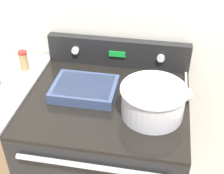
{
  "coord_description": "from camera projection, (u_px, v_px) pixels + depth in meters",
  "views": [
    {
      "loc": [
        0.24,
        -0.83,
        1.85
      ],
      "look_at": [
        0.02,
        0.36,
        0.98
      ],
      "focal_mm": 50.0,
      "sensor_mm": 36.0,
      "label": 1
    }
  ],
  "objects": [
    {
      "name": "mixing_bowl",
      "position": [
        153.0,
        100.0,
        1.37
      ],
      "size": [
        0.3,
        0.3,
        0.15
      ],
      "color": "silver",
      "rests_on": "stove_range"
    },
    {
      "name": "spice_jar_red_cap",
      "position": [
        24.0,
        60.0,
        1.67
      ],
      "size": [
        0.05,
        0.05,
        0.11
      ],
      "color": "tan",
      "rests_on": "side_counter"
    },
    {
      "name": "kitchen_wall",
      "position": [
        121.0,
        6.0,
        1.62
      ],
      "size": [
        8.0,
        0.05,
        2.5
      ],
      "color": "silver",
      "rests_on": "ground_plane"
    },
    {
      "name": "casserole_dish",
      "position": [
        85.0,
        88.0,
        1.53
      ],
      "size": [
        0.31,
        0.23,
        0.05
      ],
      "color": "#38476B",
      "rests_on": "stove_range"
    },
    {
      "name": "control_panel",
      "position": [
        118.0,
        53.0,
        1.72
      ],
      "size": [
        0.78,
        0.07,
        0.16
      ],
      "color": "black",
      "rests_on": "stove_range"
    },
    {
      "name": "stove_range",
      "position": [
        108.0,
        162.0,
        1.78
      ],
      "size": [
        0.78,
        0.71,
        0.92
      ],
      "color": "black",
      "rests_on": "ground_plane"
    },
    {
      "name": "ladle",
      "position": [
        187.0,
        93.0,
        1.5
      ],
      "size": [
        0.06,
        0.26,
        0.06
      ],
      "color": "#B7B7B7",
      "rests_on": "stove_range"
    }
  ]
}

